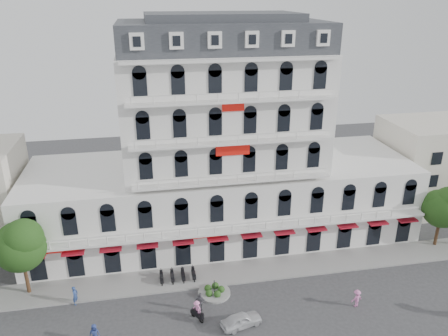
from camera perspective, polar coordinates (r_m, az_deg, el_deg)
ground at (r=40.95m, az=4.63°, el=-20.66°), size 120.00×120.00×0.00m
sidewalk at (r=47.70m, az=1.77°, el=-13.44°), size 53.00×4.00×0.16m
main_building at (r=50.92m, az=-0.26°, el=1.55°), size 45.00×15.00×25.80m
flank_building_east at (r=66.00m, az=25.95°, el=0.43°), size 14.00×10.00×12.00m
traffic_island at (r=44.77m, az=-1.29°, el=-15.84°), size 3.20×3.20×1.60m
parked_scooter_row at (r=46.86m, az=-6.04°, el=-14.42°), size 4.40×1.80×1.10m
tree_west_inner at (r=45.98m, az=-25.07°, el=-8.94°), size 4.76×4.76×8.25m
tree_east_inner at (r=55.55m, az=26.70°, el=-4.45°), size 4.40×4.37×7.57m
parked_car at (r=41.11m, az=2.28°, el=-19.21°), size 4.01×2.42×1.28m
rider_center at (r=41.49m, az=-3.55°, el=-18.02°), size 1.12×1.49×2.03m
pedestrian_left at (r=40.94m, az=-16.54°, el=-20.00°), size 0.93×0.65×1.81m
pedestrian_mid at (r=42.46m, az=-3.09°, el=-17.08°), size 1.23×0.88×1.93m
pedestrian_right at (r=44.75m, az=16.95°, el=-15.96°), size 1.27×0.89×1.78m
pedestrian_far at (r=45.42m, az=-18.87°, el=-15.46°), size 0.69×0.83×1.94m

